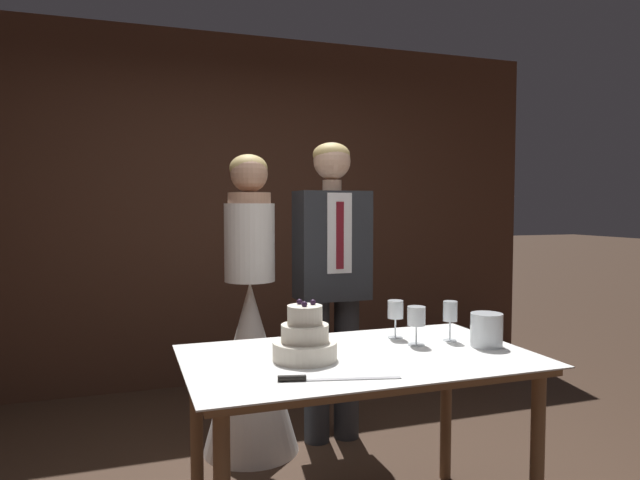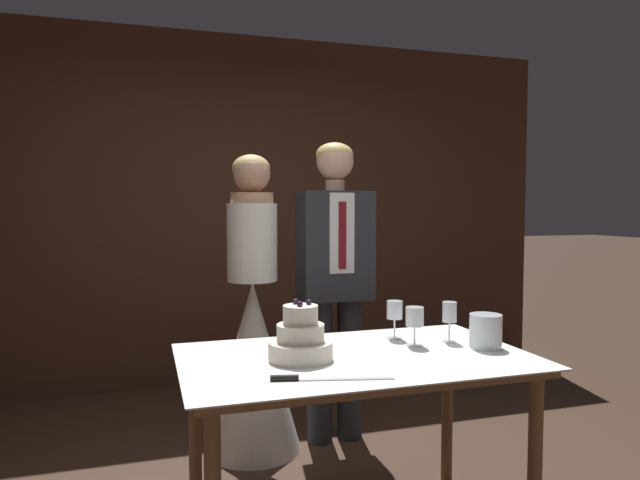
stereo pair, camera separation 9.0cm
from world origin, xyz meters
name	(u,v)px [view 2 (the right image)]	position (x,y,z in m)	size (l,w,h in m)	color
wall_back	(235,210)	(0.00, 2.29, 1.35)	(5.31, 0.12, 2.70)	#472B1E
cake_table	(355,376)	(0.13, -0.05, 0.69)	(1.42, 0.85, 0.77)	brown
tiered_cake	(301,339)	(-0.10, -0.04, 0.86)	(0.26, 0.26, 0.24)	silver
cake_knife	(308,378)	(-0.15, -0.31, 0.78)	(0.43, 0.13, 0.02)	silver
wine_glass_near	(415,318)	(0.44, 0.03, 0.90)	(0.08, 0.08, 0.17)	silver
wine_glass_middle	(395,311)	(0.41, 0.18, 0.90)	(0.07, 0.07, 0.18)	silver
wine_glass_far	(450,314)	(0.62, 0.05, 0.90)	(0.06, 0.06, 0.18)	silver
hurricane_candle	(486,332)	(0.71, -0.09, 0.84)	(0.14, 0.14, 0.15)	silver
bride	(253,343)	(-0.11, 0.94, 0.62)	(0.54, 0.54, 1.67)	white
groom	(335,273)	(0.38, 0.94, 1.00)	(0.42, 0.25, 1.75)	#282B30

